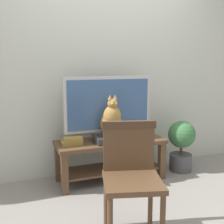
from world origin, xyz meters
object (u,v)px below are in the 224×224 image
media_box (111,139)px  potted_plant (181,143)px  wooden_chair (131,170)px  book_stack (72,141)px  tv (108,106)px  cat (112,121)px  tv_stand (110,152)px

media_box → potted_plant: bearing=1.4°
wooden_chair → book_stack: size_ratio=3.91×
tv → cat: bearing=-96.3°
wooden_chair → book_stack: bearing=101.7°
media_box → wooden_chair: size_ratio=0.42×
tv_stand → book_stack: bearing=-179.8°
tv_stand → potted_plant: 0.94m
tv_stand → tv: size_ratio=1.21×
wooden_chair → potted_plant: wooden_chair is taller
media_box → wooden_chair: (-0.21, -1.00, 0.02)m
tv_stand → book_stack: (-0.44, -0.00, 0.18)m
tv_stand → media_box: (-0.02, -0.06, 0.18)m
cat → wooden_chair: cat is taller
tv → media_box: size_ratio=2.74×
tv → potted_plant: tv is taller
cat → book_stack: 0.48m
tv_stand → book_stack: size_ratio=5.43×
tv_stand → tv: 0.54m
tv → potted_plant: 1.07m
tv_stand → media_box: bearing=-105.4°
tv_stand → potted_plant: (0.94, -0.04, 0.03)m
tv → wooden_chair: size_ratio=1.15×
tv → book_stack: 0.57m
tv → cat: size_ratio=2.20×
tv_stand → media_box: media_box is taller
wooden_chair → potted_plant: 1.56m
cat → wooden_chair: (-0.21, -0.98, -0.19)m
tv_stand → potted_plant: potted_plant is taller
tv_stand → tv: tv is taller
wooden_chair → book_stack: (-0.22, 1.06, -0.02)m
tv → book_stack: bearing=-171.3°
wooden_chair → media_box: bearing=78.2°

